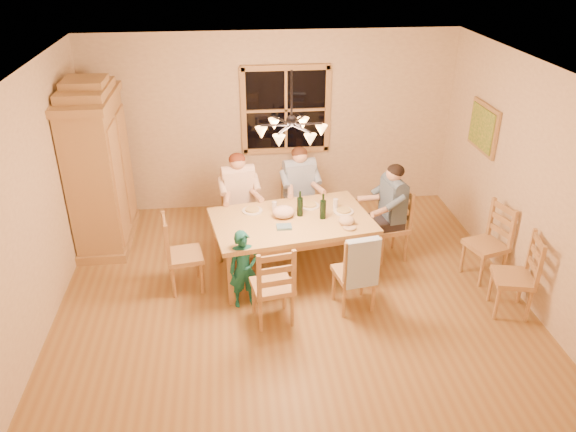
{
  "coord_description": "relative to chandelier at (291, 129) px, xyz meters",
  "views": [
    {
      "loc": [
        -0.66,
        -5.65,
        3.98
      ],
      "look_at": [
        -0.03,
        0.1,
        1.0
      ],
      "focal_mm": 35.0,
      "sensor_mm": 36.0,
      "label": 1
    }
  ],
  "objects": [
    {
      "name": "chair_near_right",
      "position": [
        0.69,
        -0.35,
        -1.77
      ],
      "size": [
        0.5,
        0.49,
        0.99
      ],
      "rotation": [
        0.0,
        0.0,
        0.17
      ],
      "color": "#A67449",
      "rests_on": "floor"
    },
    {
      "name": "chair_far_right",
      "position": [
        0.28,
        1.44,
        -1.77
      ],
      "size": [
        0.5,
        0.49,
        0.99
      ],
      "rotation": [
        0.0,
        0.0,
        3.31
      ],
      "color": "#A67449",
      "rests_on": "floor"
    },
    {
      "name": "wine_glass_b",
      "position": [
        0.65,
        0.69,
        -1.25
      ],
      "size": [
        0.06,
        0.06,
        0.14
      ],
      "primitive_type": "cylinder",
      "color": "silver",
      "rests_on": "dining_table"
    },
    {
      "name": "chair_end_right",
      "position": [
        1.39,
        0.69,
        -1.77
      ],
      "size": [
        0.49,
        0.5,
        0.99
      ],
      "rotation": [
        0.0,
        0.0,
        1.74
      ],
      "color": "#A67449",
      "rests_on": "floor"
    },
    {
      "name": "cap",
      "position": [
        0.7,
        0.26,
        -1.26
      ],
      "size": [
        0.2,
        0.2,
        0.11
      ],
      "primitive_type": "ellipsoid",
      "color": "tan",
      "rests_on": "dining_table"
    },
    {
      "name": "chair_near_left",
      "position": [
        -0.27,
        -0.52,
        -1.77
      ],
      "size": [
        0.5,
        0.49,
        0.99
      ],
      "rotation": [
        0.0,
        0.0,
        0.17
      ],
      "color": "#A67449",
      "rests_on": "floor"
    },
    {
      "name": "wall_left",
      "position": [
        -2.75,
        0.0,
        -0.73
      ],
      "size": [
        0.02,
        5.0,
        2.7
      ],
      "primitive_type": "cube",
      "color": "#CCB290",
      "rests_on": "floor"
    },
    {
      "name": "dining_table",
      "position": [
        0.06,
        0.47,
        -1.41
      ],
      "size": [
        2.11,
        1.49,
        0.76
      ],
      "rotation": [
        0.0,
        0.0,
        0.17
      ],
      "color": "tan",
      "rests_on": "floor"
    },
    {
      "name": "towel",
      "position": [
        0.72,
        -0.54,
        -1.38
      ],
      "size": [
        0.39,
        0.16,
        0.58
      ],
      "primitive_type": "cube",
      "rotation": [
        0.0,
        0.0,
        0.17
      ],
      "color": "#AECCEB",
      "rests_on": "chair_near_right"
    },
    {
      "name": "child",
      "position": [
        -0.57,
        -0.18,
        -1.59
      ],
      "size": [
        0.39,
        0.29,
        0.96
      ],
      "primitive_type": "imported",
      "rotation": [
        0.0,
        0.0,
        0.19
      ],
      "color": "#176763",
      "rests_on": "floor"
    },
    {
      "name": "plate_plaid",
      "position": [
        0.33,
        0.79,
        -1.31
      ],
      "size": [
        0.26,
        0.26,
        0.02
      ],
      "primitive_type": "cylinder",
      "color": "white",
      "rests_on": "dining_table"
    },
    {
      "name": "wall_right",
      "position": [
        2.75,
        0.0,
        -0.73
      ],
      "size": [
        0.02,
        5.0,
        2.7
      ],
      "primitive_type": "cube",
      "color": "#CCB290",
      "rests_on": "floor"
    },
    {
      "name": "chandelier",
      "position": [
        0.0,
        0.0,
        0.0
      ],
      "size": [
        0.77,
        0.68,
        0.71
      ],
      "color": "black",
      "rests_on": "ceiling"
    },
    {
      "name": "napkin",
      "position": [
        -0.06,
        0.25,
        -1.3
      ],
      "size": [
        0.2,
        0.17,
        0.03
      ],
      "primitive_type": "cube",
      "rotation": [
        0.0,
        0.0,
        0.17
      ],
      "color": "teal",
      "rests_on": "dining_table"
    },
    {
      "name": "wall_back",
      "position": [
        0.0,
        2.5,
        -0.73
      ],
      "size": [
        5.5,
        0.02,
        2.7
      ],
      "primitive_type": "cube",
      "color": "#CCB290",
      "rests_on": "floor"
    },
    {
      "name": "adult_slate_man",
      "position": [
        1.39,
        0.69,
        -1.24
      ],
      "size": [
        0.48,
        0.44,
        0.87
      ],
      "rotation": [
        0.0,
        0.0,
        1.74
      ],
      "color": "#475C71",
      "rests_on": "floor"
    },
    {
      "name": "armoire",
      "position": [
        -2.42,
        1.58,
        -1.02
      ],
      "size": [
        0.66,
        1.4,
        2.3
      ],
      "color": "#A87E48",
      "rests_on": "floor"
    },
    {
      "name": "wine_bottle_a",
      "position": [
        0.17,
        0.55,
        -1.15
      ],
      "size": [
        0.08,
        0.08,
        0.33
      ],
      "primitive_type": "cylinder",
      "color": "black",
      "rests_on": "dining_table"
    },
    {
      "name": "chair_far_left",
      "position": [
        -0.57,
        1.29,
        -1.77
      ],
      "size": [
        0.5,
        0.49,
        0.99
      ],
      "rotation": [
        0.0,
        0.0,
        3.31
      ],
      "color": "#A67449",
      "rests_on": "floor"
    },
    {
      "name": "cloth_bundle",
      "position": [
        -0.04,
        0.52,
        -1.24
      ],
      "size": [
        0.28,
        0.22,
        0.15
      ],
      "primitive_type": "ellipsoid",
      "color": "beige",
      "rests_on": "dining_table"
    },
    {
      "name": "ceiling",
      "position": [
        0.0,
        0.0,
        0.62
      ],
      "size": [
        5.5,
        5.0,
        0.02
      ],
      "primitive_type": "cube",
      "color": "white",
      "rests_on": "wall_back"
    },
    {
      "name": "adult_plaid_man",
      "position": [
        0.28,
        1.44,
        -1.24
      ],
      "size": [
        0.44,
        0.48,
        0.87
      ],
      "rotation": [
        0.0,
        0.0,
        3.31
      ],
      "color": "#315787",
      "rests_on": "floor"
    },
    {
      "name": "chair_end_left",
      "position": [
        -1.27,
        0.25,
        -1.77
      ],
      "size": [
        0.49,
        0.5,
        0.99
      ],
      "rotation": [
        0.0,
        0.0,
        -1.4
      ],
      "color": "#A67449",
      "rests_on": "floor"
    },
    {
      "name": "painting",
      "position": [
        2.71,
        1.2,
        -0.48
      ],
      "size": [
        0.06,
        0.78,
        0.64
      ],
      "color": "#A87E48",
      "rests_on": "wall_right"
    },
    {
      "name": "window",
      "position": [
        0.2,
        2.47,
        -0.53
      ],
      "size": [
        1.3,
        0.06,
        1.3
      ],
      "color": "black",
      "rests_on": "wall_back"
    },
    {
      "name": "plate_slate",
      "position": [
        0.74,
        0.58,
        -1.31
      ],
      "size": [
        0.26,
        0.26,
        0.02
      ],
      "primitive_type": "cylinder",
      "color": "white",
      "rests_on": "dining_table"
    },
    {
      "name": "adult_woman",
      "position": [
        -0.57,
        1.29,
        -1.24
      ],
      "size": [
        0.44,
        0.48,
        0.87
      ],
      "rotation": [
        0.0,
        0.0,
        3.31
      ],
      "color": "beige",
      "rests_on": "floor"
    },
    {
      "name": "wine_bottle_b",
      "position": [
        0.45,
        0.45,
        -1.15
      ],
      "size": [
        0.08,
        0.08,
        0.33
      ],
      "primitive_type": "cylinder",
      "color": "black",
      "rests_on": "dining_table"
    },
    {
      "name": "wine_glass_a",
      "position": [
        -0.14,
        0.69,
        -1.25
      ],
      "size": [
        0.06,
        0.06,
        0.14
      ],
      "primitive_type": "cylinder",
      "color": "silver",
      "rests_on": "dining_table"
    },
    {
      "name": "floor",
      "position": [
        0.0,
        0.0,
        -2.08
      ],
      "size": [
        5.5,
        5.5,
        0.0
      ],
      "primitive_type": "plane",
      "color": "olive",
      "rests_on": "ground"
    },
    {
      "name": "plate_woman",
      "position": [
        -0.41,
        0.73,
        -1.31
      ],
      "size": [
        0.26,
        0.26,
        0.02
      ],
      "primitive_type": "cylinder",
      "color": "white",
      "rests_on": "dining_table"
    },
    {
      "name": "chair_spare_back",
      "position": [
        2.45,
        0.08,
        -1.77
      ],
      "size": [
        0.53,
        0.54,
        0.99
      ],
      "rotation": [
        0.0,
        0.0,
        1.86
      ],
      "color": "#A67449",
      "rests_on": "floor"
    },
    {
      "name": "chair_spare_front",
      "position": [
        2.45,
        -0.65,
        -1.77
      ],
      "size": [
        0.51,
        0.53,
        0.99
      ],
      "rotation": [
        0.0,
        0.0,
        1.34
      ],
      "color": "#A67449",
      "rests_on": "floor"
    }
  ]
}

